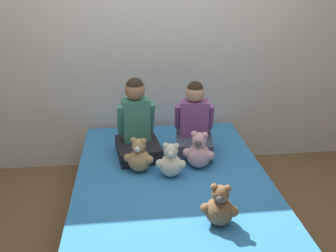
% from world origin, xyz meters
% --- Properties ---
extents(ground_plane, '(14.00, 14.00, 0.00)m').
position_xyz_m(ground_plane, '(0.00, 0.00, 0.00)').
color(ground_plane, brown).
extents(wall_behind_bed, '(8.00, 0.06, 2.50)m').
position_xyz_m(wall_behind_bed, '(0.00, 1.09, 1.25)').
color(wall_behind_bed, silver).
rests_on(wall_behind_bed, ground_plane).
extents(bed, '(1.45, 2.01, 0.43)m').
position_xyz_m(bed, '(0.00, 0.00, 0.21)').
color(bed, '#2D2D33').
rests_on(bed, ground_plane).
extents(child_on_left, '(0.39, 0.44, 0.65)m').
position_xyz_m(child_on_left, '(-0.25, 0.42, 0.67)').
color(child_on_left, black).
rests_on(child_on_left, bed).
extents(child_on_right, '(0.35, 0.41, 0.61)m').
position_xyz_m(child_on_right, '(0.23, 0.42, 0.66)').
color(child_on_right, '#384251').
rests_on(child_on_right, bed).
extents(teddy_bear_held_by_left_child, '(0.22, 0.17, 0.28)m').
position_xyz_m(teddy_bear_held_by_left_child, '(-0.24, 0.15, 0.54)').
color(teddy_bear_held_by_left_child, tan).
rests_on(teddy_bear_held_by_left_child, bed).
extents(teddy_bear_held_by_right_child, '(0.24, 0.19, 0.30)m').
position_xyz_m(teddy_bear_held_by_right_child, '(0.22, 0.16, 0.55)').
color(teddy_bear_held_by_right_child, '#DBA3B2').
rests_on(teddy_bear_held_by_right_child, bed).
extents(teddy_bear_between_children, '(0.22, 0.17, 0.27)m').
position_xyz_m(teddy_bear_between_children, '(-0.01, 0.05, 0.54)').
color(teddy_bear_between_children, silver).
rests_on(teddy_bear_between_children, bed).
extents(teddy_bear_at_foot_of_bed, '(0.22, 0.17, 0.27)m').
position_xyz_m(teddy_bear_at_foot_of_bed, '(0.21, -0.54, 0.54)').
color(teddy_bear_at_foot_of_bed, brown).
rests_on(teddy_bear_at_foot_of_bed, bed).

